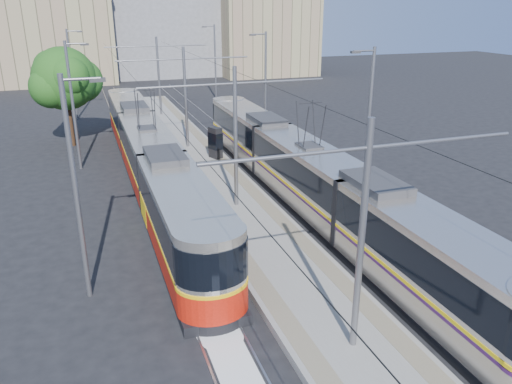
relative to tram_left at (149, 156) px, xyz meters
name	(u,v)px	position (x,y,z in m)	size (l,w,h in m)	color
ground	(299,287)	(3.60, -13.64, -1.71)	(160.00, 160.00, 0.00)	black
platform	(197,159)	(3.60, 3.36, -1.56)	(4.00, 50.00, 0.30)	gray
tactile_strip_left	(176,159)	(2.15, 3.36, -1.40)	(0.70, 50.00, 0.01)	gray
tactile_strip_right	(218,155)	(5.05, 3.36, -1.40)	(0.70, 50.00, 0.01)	gray
rails	(197,161)	(3.60, 3.36, -1.69)	(8.71, 70.00, 0.03)	gray
track_arrow	(231,357)	(0.00, -16.64, -1.70)	(1.20, 5.00, 0.01)	silver
tram_left	(149,156)	(0.00, 0.00, 0.00)	(2.43, 31.10, 5.50)	black
tram_right	(308,174)	(7.20, -6.52, 0.15)	(2.43, 30.81, 5.50)	black
catenary	(205,102)	(3.60, 0.52, 2.82)	(9.20, 70.00, 7.00)	slate
street_lamps	(182,91)	(3.60, 7.36, 2.48)	(15.18, 38.22, 8.00)	slate
shelter	(215,142)	(4.78, 2.87, -0.31)	(0.87, 1.09, 2.09)	black
tree	(69,79)	(-4.06, 10.71, 3.20)	(4.99, 4.61, 7.25)	#382314
building_left	(49,36)	(-6.40, 46.36, 4.35)	(16.32, 12.24, 12.10)	#948B64
building_centre	(163,16)	(9.60, 50.36, 6.67)	(18.36, 14.28, 16.73)	gray
building_right	(265,34)	(23.60, 44.36, 4.23)	(14.28, 10.20, 11.85)	#948B64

